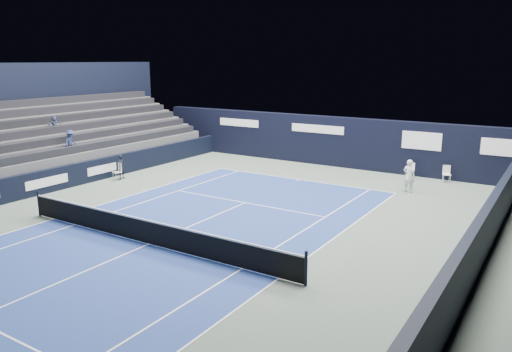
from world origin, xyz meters
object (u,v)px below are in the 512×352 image
at_px(folding_chair_back_a, 410,169).
at_px(line_judge_chair, 118,170).
at_px(tennis_net, 148,231).
at_px(folding_chair_back_b, 447,173).
at_px(tennis_player, 409,176).

height_order(folding_chair_back_a, line_judge_chair, line_judge_chair).
relative_size(line_judge_chair, tennis_net, 0.07).
xyz_separation_m(folding_chair_back_a, line_judge_chair, (-13.72, -9.14, 0.04)).
relative_size(folding_chair_back_b, tennis_net, 0.07).
bearing_deg(tennis_player, tennis_net, -115.23).
relative_size(tennis_net, tennis_player, 7.69).
height_order(folding_chair_back_a, tennis_net, tennis_net).
relative_size(folding_chair_back_a, line_judge_chair, 0.93).
relative_size(line_judge_chair, tennis_player, 0.57).
xyz_separation_m(line_judge_chair, tennis_player, (14.47, 6.05, 0.30)).
bearing_deg(folding_chair_back_a, folding_chair_back_b, 19.23).
xyz_separation_m(folding_chair_back_a, folding_chair_back_b, (1.93, 0.15, 0.02)).
relative_size(folding_chair_back_a, tennis_net, 0.07).
bearing_deg(tennis_net, folding_chair_back_b, 65.85).
bearing_deg(tennis_net, tennis_player, 64.77).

